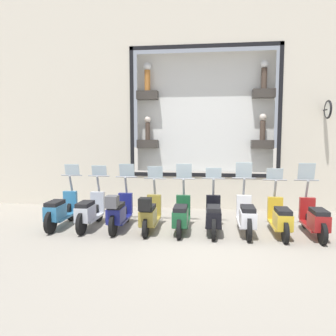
{
  "coord_description": "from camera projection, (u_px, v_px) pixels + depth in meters",
  "views": [
    {
      "loc": [
        -7.24,
        -0.19,
        2.39
      ],
      "look_at": [
        2.16,
        1.0,
        1.46
      ],
      "focal_mm": 35.0,
      "sensor_mm": 36.0,
      "label": 1
    }
  ],
  "objects": [
    {
      "name": "scooter_black_3",
      "position": [
        213.0,
        216.0,
        8.02
      ],
      "size": [
        1.8,
        0.6,
        1.54
      ],
      "color": "black",
      "rests_on": "ground_plane"
    },
    {
      "name": "scooter_yellow_1",
      "position": [
        280.0,
        218.0,
        7.82
      ],
      "size": [
        1.8,
        0.61,
        1.55
      ],
      "color": "black",
      "rests_on": "ground_plane"
    },
    {
      "name": "scooter_white_2",
      "position": [
        246.0,
        216.0,
        7.93
      ],
      "size": [
        1.81,
        0.6,
        1.7
      ],
      "color": "black",
      "rests_on": "ground_plane"
    },
    {
      "name": "scooter_olive_5",
      "position": [
        149.0,
        214.0,
        8.15
      ],
      "size": [
        1.79,
        0.6,
        1.57
      ],
      "color": "black",
      "rests_on": "ground_plane"
    },
    {
      "name": "scooter_red_0",
      "position": [
        315.0,
        219.0,
        7.73
      ],
      "size": [
        1.8,
        0.61,
        1.69
      ],
      "color": "black",
      "rests_on": "ground_plane"
    },
    {
      "name": "ground_plane",
      "position": [
        200.0,
        242.0,
        7.4
      ],
      "size": [
        120.0,
        120.0,
        0.0
      ],
      "primitive_type": "plane",
      "color": "gray"
    },
    {
      "name": "building_facade",
      "position": [
        205.0,
        61.0,
        10.49
      ],
      "size": [
        1.2,
        36.0,
        9.41
      ],
      "color": "beige",
      "rests_on": "ground_plane"
    },
    {
      "name": "scooter_teal_8",
      "position": [
        60.0,
        211.0,
        8.52
      ],
      "size": [
        1.81,
        0.61,
        1.59
      ],
      "color": "black",
      "rests_on": "ground_plane"
    },
    {
      "name": "scooter_silver_7",
      "position": [
        89.0,
        212.0,
        8.42
      ],
      "size": [
        1.81,
        0.61,
        1.57
      ],
      "color": "black",
      "rests_on": "ground_plane"
    },
    {
      "name": "scooter_navy_6",
      "position": [
        119.0,
        212.0,
        8.26
      ],
      "size": [
        1.8,
        0.61,
        1.62
      ],
      "color": "black",
      "rests_on": "ground_plane"
    },
    {
      "name": "scooter_green_4",
      "position": [
        181.0,
        215.0,
        8.12
      ],
      "size": [
        1.79,
        0.6,
        1.64
      ],
      "color": "black",
      "rests_on": "ground_plane"
    }
  ]
}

